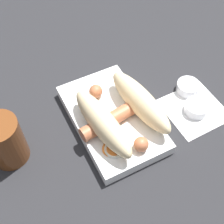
# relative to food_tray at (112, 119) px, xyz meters

# --- Properties ---
(ground_plane) EXTENTS (3.00, 3.00, 0.00)m
(ground_plane) POSITION_rel_food_tray_xyz_m (0.00, 0.00, -0.01)
(ground_plane) COLOR #232326
(food_tray) EXTENTS (0.25, 0.15, 0.03)m
(food_tray) POSITION_rel_food_tray_xyz_m (0.00, 0.00, 0.00)
(food_tray) COLOR white
(food_tray) RESTS_ON ground_plane
(bread_roll) EXTENTS (0.20, 0.16, 0.06)m
(bread_roll) POSITION_rel_food_tray_xyz_m (-0.02, -0.01, 0.04)
(bread_roll) COLOR beige
(bread_roll) RESTS_ON food_tray
(sausage) EXTENTS (0.19, 0.16, 0.03)m
(sausage) POSITION_rel_food_tray_xyz_m (-0.02, -0.00, 0.03)
(sausage) COLOR #B26642
(sausage) RESTS_ON food_tray
(pickled_veggies) EXTENTS (0.07, 0.06, 0.00)m
(pickled_veggies) POSITION_rel_food_tray_xyz_m (-0.07, 0.03, 0.02)
(pickled_veggies) COLOR orange
(pickled_veggies) RESTS_ON food_tray
(napkin) EXTENTS (0.13, 0.13, 0.00)m
(napkin) POSITION_rel_food_tray_xyz_m (-0.05, -0.18, -0.01)
(napkin) COLOR white
(napkin) RESTS_ON ground_plane
(condiment_cup_near) EXTENTS (0.05, 0.05, 0.02)m
(condiment_cup_near) POSITION_rel_food_tray_xyz_m (-0.06, -0.18, -0.00)
(condiment_cup_near) COLOR white
(condiment_cup_near) RESTS_ON ground_plane
(condiment_cup_far) EXTENTS (0.05, 0.05, 0.02)m
(condiment_cup_far) POSITION_rel_food_tray_xyz_m (-0.00, -0.20, -0.00)
(condiment_cup_far) COLOR white
(condiment_cup_far) RESTS_ON ground_plane
(drink_glass) EXTENTS (0.07, 0.07, 0.10)m
(drink_glass) POSITION_rel_food_tray_xyz_m (0.02, 0.21, 0.04)
(drink_glass) COLOR brown
(drink_glass) RESTS_ON ground_plane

